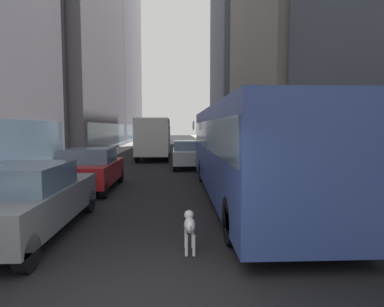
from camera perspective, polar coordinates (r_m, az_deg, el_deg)
ground_plane at (r=38.90m, az=-3.49°, el=1.09°), size 120.00×120.00×0.00m
sidewalk_left at (r=39.39m, az=-11.81°, el=1.15°), size 2.40×110.00×0.15m
sidewalk_right at (r=39.24m, az=4.87°, el=1.22°), size 2.40×110.00×0.15m
building_left_mid at (r=37.27m, az=-23.90°, el=22.19°), size 11.37×18.90×27.77m
building_left_far at (r=58.25m, az=-15.85°, el=19.34°), size 10.95×21.58×34.70m
building_right_far at (r=51.03m, az=11.30°, el=23.87°), size 11.49×16.10×38.57m
transit_bus at (r=10.86m, az=9.35°, el=1.24°), size 2.78×11.53×3.05m
car_silver_sedan at (r=19.52m, az=-0.74°, el=-0.01°), size 1.78×4.73×1.62m
car_red_coupe at (r=13.01m, az=-17.54°, el=-2.59°), size 1.89×3.99×1.62m
car_grey_wagon at (r=8.07m, az=-27.27°, el=-7.23°), size 1.86×4.61×1.62m
box_truck at (r=24.96m, az=-6.69°, el=2.91°), size 2.30×7.50×3.05m
dalmatian_dog at (r=6.44m, az=-0.44°, el=-12.50°), size 0.22×0.96×0.72m
pedestrian_with_handbag at (r=9.34m, az=30.33°, el=-4.61°), size 0.45×0.34×1.69m
pedestrian_in_coat at (r=13.71m, az=20.97°, el=-1.53°), size 0.34×0.34×1.69m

